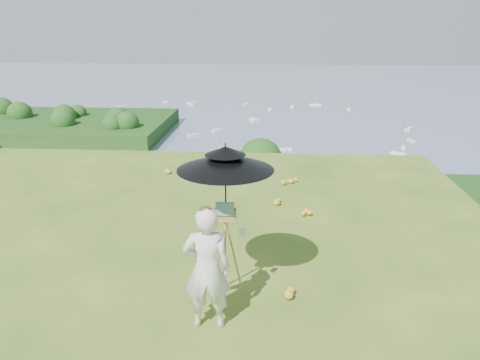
{
  "coord_description": "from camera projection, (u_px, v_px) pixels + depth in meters",
  "views": [
    {
      "loc": [
        2.61,
        -6.3,
        3.61
      ],
      "look_at": [
        2.07,
        1.68,
        0.93
      ],
      "focal_mm": 35.0,
      "sensor_mm": 36.0,
      "label": 1
    }
  ],
  "objects": [
    {
      "name": "painter",
      "position": [
        207.0,
        268.0,
        5.65
      ],
      "size": [
        0.6,
        0.41,
        1.6
      ],
      "primitive_type": "imported",
      "rotation": [
        0.0,
        0.0,
        3.19
      ],
      "color": "silver",
      "rests_on": "ground"
    },
    {
      "name": "wildflowers",
      "position": [
        106.0,
        257.0,
        7.49
      ],
      "size": [
        10.0,
        10.5,
        0.12
      ],
      "primitive_type": null,
      "color": "gold",
      "rests_on": "ground"
    },
    {
      "name": "bay_water",
      "position": [
        267.0,
        99.0,
        245.11
      ],
      "size": [
        700.0,
        700.0,
        0.0
      ],
      "primitive_type": "plane",
      "color": "slate",
      "rests_on": "ground"
    },
    {
      "name": "ground",
      "position": [
        100.0,
        268.0,
        7.27
      ],
      "size": [
        14.0,
        14.0,
        0.0
      ],
      "primitive_type": "plane",
      "color": "#38601B",
      "rests_on": "ground"
    },
    {
      "name": "sun_umbrella",
      "position": [
        226.0,
        181.0,
        5.93
      ],
      "size": [
        1.26,
        1.26,
        1.01
      ],
      "primitive_type": null,
      "rotation": [
        0.0,
        0.0,
        0.02
      ],
      "color": "black",
      "rests_on": "field_easel"
    },
    {
      "name": "forest_slope",
      "position": [
        242.0,
        347.0,
        49.6
      ],
      "size": [
        140.0,
        56.0,
        22.0
      ],
      "primitive_type": "cube",
      "color": "#103B12",
      "rests_on": "bay_water"
    },
    {
      "name": "painter_cap",
      "position": [
        205.0,
        211.0,
        5.41
      ],
      "size": [
        0.22,
        0.25,
        0.1
      ],
      "primitive_type": null,
      "rotation": [
        0.0,
        0.0,
        -0.1
      ],
      "color": "#CD717B",
      "rests_on": "painter"
    },
    {
      "name": "peninsula",
      "position": [
        55.0,
        119.0,
        167.94
      ],
      "size": [
        90.0,
        60.0,
        12.0
      ],
      "primitive_type": null,
      "color": "#103B12",
      "rests_on": "bay_water"
    },
    {
      "name": "harbor_town",
      "position": [
        256.0,
        210.0,
        87.6
      ],
      "size": [
        110.0,
        22.0,
        5.0
      ],
      "primitive_type": null,
      "color": "silver",
      "rests_on": "shoreline_tier"
    },
    {
      "name": "moored_boats",
      "position": [
        230.0,
        131.0,
        171.07
      ],
      "size": [
        140.0,
        140.0,
        0.7
      ],
      "primitive_type": null,
      "color": "white",
      "rests_on": "bay_water"
    },
    {
      "name": "slope_trees",
      "position": [
        242.0,
        226.0,
        45.15
      ],
      "size": [
        110.0,
        50.0,
        6.0
      ],
      "primitive_type": null,
      "color": "#204C16",
      "rests_on": "forest_slope"
    },
    {
      "name": "shoreline_tier",
      "position": [
        255.0,
        241.0,
        89.66
      ],
      "size": [
        170.0,
        28.0,
        8.0
      ],
      "primitive_type": "cube",
      "color": "#746B5D",
      "rests_on": "bay_water"
    },
    {
      "name": "field_easel",
      "position": [
        226.0,
        252.0,
        6.22
      ],
      "size": [
        0.56,
        0.56,
        1.46
      ],
      "primitive_type": null,
      "rotation": [
        0.0,
        0.0,
        0.01
      ],
      "color": "olive",
      "rests_on": "ground"
    }
  ]
}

